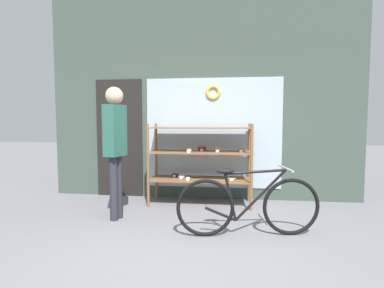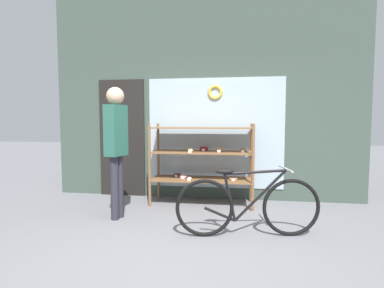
{
  "view_description": "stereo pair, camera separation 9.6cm",
  "coord_description": "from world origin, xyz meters",
  "views": [
    {
      "loc": [
        0.48,
        -2.85,
        1.36
      ],
      "look_at": [
        0.01,
        0.94,
        1.07
      ],
      "focal_mm": 28.0,
      "sensor_mm": 36.0,
      "label": 1
    },
    {
      "loc": [
        0.58,
        -2.84,
        1.36
      ],
      "look_at": [
        0.01,
        0.94,
        1.07
      ],
      "focal_mm": 28.0,
      "sensor_mm": 36.0,
      "label": 2
    }
  ],
  "objects": [
    {
      "name": "bicycle",
      "position": [
        0.71,
        0.67,
        0.37
      ],
      "size": [
        1.69,
        0.46,
        0.82
      ],
      "rotation": [
        0.0,
        0.0,
        0.17
      ],
      "color": "black",
      "rests_on": "ground_plane"
    },
    {
      "name": "storefront_facade",
      "position": [
        -0.03,
        2.39,
        1.94
      ],
      "size": [
        5.43,
        0.13,
        4.0
      ],
      "color": "#3D4C42",
      "rests_on": "ground_plane"
    },
    {
      "name": "pedestrian",
      "position": [
        -1.07,
        1.06,
        1.09
      ],
      "size": [
        0.25,
        0.35,
        1.82
      ],
      "rotation": [
        0.0,
        0.0,
        -1.8
      ],
      "color": "#282833",
      "rests_on": "ground_plane"
    },
    {
      "name": "display_case",
      "position": [
        0.02,
        1.97,
        0.8
      ],
      "size": [
        1.65,
        0.58,
        1.32
      ],
      "color": "brown",
      "rests_on": "ground_plane"
    },
    {
      "name": "ground_plane",
      "position": [
        0.0,
        0.0,
        0.0
      ],
      "size": [
        30.0,
        30.0,
        0.0
      ],
      "primitive_type": "plane",
      "color": "slate"
    }
  ]
}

